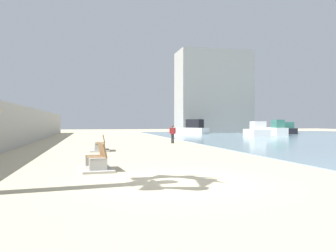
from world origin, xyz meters
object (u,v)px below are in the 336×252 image
Objects in this scene: bench_near at (96,163)px; bench_far at (100,147)px; boat_distant at (192,128)px; boat_mid_bay at (286,129)px; boat_far_left at (276,129)px; person_walking at (173,133)px; boat_nearest at (256,131)px.

bench_near is 8.60m from bench_far.
boat_distant is 14.21m from boat_mid_bay.
boat_distant is (14.45, 37.45, 0.57)m from bench_near.
boat_mid_bay is (13.95, -2.70, -0.13)m from boat_distant.
boat_mid_bay is at bearing 43.03° from bench_far.
bench_far is at bearing -137.92° from boat_far_left.
boat_distant is (8.11, 22.37, -0.05)m from person_walking.
bench_far is 24.92m from boat_nearest.
boat_far_left reaches higher than person_walking.
person_walking is at bearing -138.29° from boat_mid_bay.
boat_mid_bay reaches higher than bench_far.
bench_far is 38.35m from boat_mid_bay.
boat_mid_bay is (28.03, 26.16, 0.44)m from bench_far.
person_walking is at bearing -139.96° from boat_far_left.
bench_far is (0.37, 8.59, 0.00)m from bench_near.
boat_distant is at bearing 169.07° from boat_mid_bay.
boat_mid_bay is at bearing 47.65° from boat_far_left.
boat_distant is (14.08, 28.86, 0.57)m from bench_far.
boat_far_left is (23.63, 21.34, 0.54)m from bench_far.
boat_far_left is (9.55, -7.52, -0.03)m from boat_distant.
boat_distant reaches higher than boat_mid_bay.
boat_far_left reaches higher than boat_nearest.
person_walking is (6.33, 15.08, 0.62)m from bench_near.
boat_nearest reaches higher than bench_near.
bench_far is 8.84m from person_walking.
boat_mid_bay is 1.11× the size of boat_far_left.
person_walking is 0.24× the size of boat_nearest.
boat_distant reaches higher than boat_nearest.
boat_far_left is 6.92m from boat_nearest.
person_walking is at bearing 47.44° from bench_far.
boat_far_left is at bearing -132.35° from boat_mid_bay.
boat_mid_bay reaches higher than person_walking.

